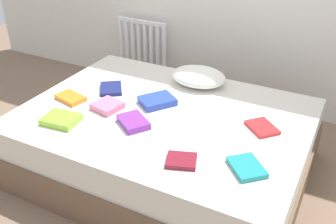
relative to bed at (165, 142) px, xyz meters
name	(u,v)px	position (x,y,z in m)	size (l,w,h in m)	color
ground_plane	(165,169)	(0.00, 0.00, -0.25)	(8.00, 8.00, 0.00)	#7F6651
bed	(165,142)	(0.00, 0.00, 0.00)	(2.00, 1.50, 0.50)	brown
radiator	(142,48)	(-0.90, 1.20, 0.18)	(0.56, 0.04, 0.59)	white
pillow	(199,77)	(0.02, 0.53, 0.32)	(0.44, 0.34, 0.13)	white
textbook_purple	(133,122)	(-0.11, -0.24, 0.28)	(0.22, 0.16, 0.04)	purple
textbook_blue	(157,101)	(-0.11, 0.09, 0.28)	(0.24, 0.19, 0.05)	#2847B7
textbook_navy	(111,89)	(-0.53, 0.12, 0.27)	(0.22, 0.16, 0.03)	navy
textbook_red	(262,127)	(0.66, 0.10, 0.26)	(0.20, 0.15, 0.02)	red
textbook_orange	(71,98)	(-0.71, -0.15, 0.27)	(0.22, 0.14, 0.03)	orange
textbook_lime	(61,119)	(-0.56, -0.43, 0.27)	(0.23, 0.19, 0.04)	#8CC638
textbook_maroon	(181,161)	(0.35, -0.46, 0.27)	(0.17, 0.15, 0.03)	maroon
textbook_teal	(247,167)	(0.70, -0.35, 0.27)	(0.21, 0.16, 0.03)	teal
textbook_pink	(107,106)	(-0.39, -0.14, 0.28)	(0.18, 0.18, 0.04)	pink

